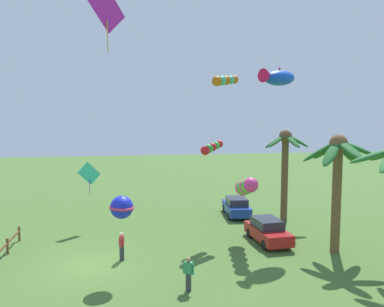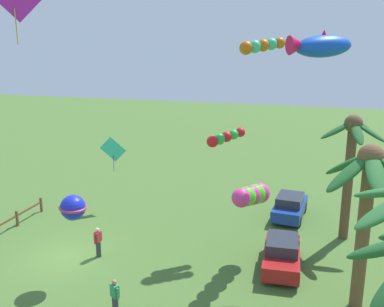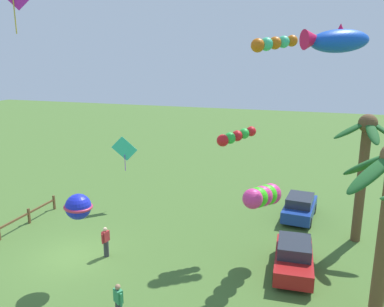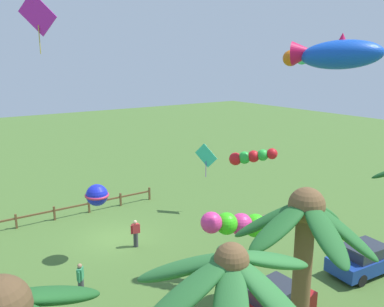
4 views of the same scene
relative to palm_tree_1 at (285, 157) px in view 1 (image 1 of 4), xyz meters
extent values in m
plane|color=#476B2D|center=(6.42, -13.80, -5.00)|extent=(120.00, 120.00, 0.00)
cylinder|color=brown|center=(0.00, 0.00, -1.72)|extent=(0.51, 0.51, 6.56)
ellipsoid|color=#1E5623|center=(0.84, 0.15, 1.24)|extent=(1.90, 0.86, 1.10)
ellipsoid|color=#1E5623|center=(0.25, 0.81, 1.22)|extent=(1.05, 1.89, 1.14)
ellipsoid|color=#1E5623|center=(-0.78, 0.46, 1.33)|extent=(1.90, 1.43, 0.93)
ellipsoid|color=#1E5623|center=(-0.55, -0.59, 1.14)|extent=(1.58, 1.64, 1.29)
ellipsoid|color=#1E5623|center=(0.28, -0.81, 1.23)|extent=(1.12, 1.90, 1.13)
sphere|color=brown|center=(0.00, 0.00, 1.56)|extent=(0.97, 0.97, 0.97)
ellipsoid|color=#2D7033|center=(9.60, 0.44, 1.03)|extent=(2.09, 2.29, 1.19)
cylinder|color=brown|center=(6.73, 0.22, -1.76)|extent=(0.53, 0.53, 6.47)
ellipsoid|color=#236028|center=(7.82, 0.28, 1.15)|extent=(2.33, 0.79, 1.17)
ellipsoid|color=#236028|center=(7.19, 1.21, 1.15)|extent=(1.57, 2.36, 1.17)
ellipsoid|color=#236028|center=(6.26, 1.06, 0.92)|extent=(1.60, 2.14, 1.61)
ellipsoid|color=#236028|center=(5.74, 0.03, 0.99)|extent=(2.26, 1.07, 1.47)
ellipsoid|color=#236028|center=(6.12, -0.55, 0.95)|extent=(1.85, 2.08, 1.54)
ellipsoid|color=#236028|center=(7.34, -0.55, 0.95)|extent=(1.84, 2.08, 1.55)
sphere|color=brown|center=(6.73, 0.22, 1.47)|extent=(1.02, 1.02, 1.02)
cube|color=brown|center=(1.41, -18.74, -4.52)|extent=(0.12, 0.12, 0.95)
cube|color=brown|center=(3.79, -18.74, -4.52)|extent=(0.12, 0.12, 0.95)
cube|color=#A51919|center=(4.45, -3.05, -4.40)|extent=(3.99, 1.92, 0.70)
cube|color=#282D38|center=(4.30, -3.06, -3.77)|extent=(2.11, 1.61, 0.56)
cylinder|color=black|center=(5.61, -2.20, -4.70)|extent=(0.61, 0.21, 0.60)
cylinder|color=black|center=(5.70, -3.76, -4.70)|extent=(0.61, 0.21, 0.60)
cylinder|color=black|center=(3.19, -2.34, -4.70)|extent=(0.61, 0.21, 0.60)
cylinder|color=black|center=(3.28, -3.90, -4.70)|extent=(0.61, 0.21, 0.60)
cube|color=navy|center=(-2.22, -3.12, -4.40)|extent=(4.04, 2.05, 0.70)
cube|color=#282D38|center=(-2.07, -3.14, -3.77)|extent=(2.16, 1.67, 0.56)
cylinder|color=black|center=(-3.49, -3.79, -4.70)|extent=(0.61, 0.23, 0.60)
cylinder|color=black|center=(-3.35, -2.23, -4.70)|extent=(0.61, 0.23, 0.60)
cylinder|color=black|center=(-1.09, -4.01, -4.70)|extent=(0.61, 0.23, 0.60)
cylinder|color=black|center=(-0.94, -2.45, -4.70)|extent=(0.61, 0.23, 0.60)
cylinder|color=#38383D|center=(10.14, -9.13, -4.58)|extent=(0.26, 0.26, 0.84)
cube|color=#338956|center=(10.14, -9.13, -3.89)|extent=(0.40, 0.44, 0.54)
sphere|color=#A37556|center=(10.14, -9.13, -3.51)|extent=(0.21, 0.21, 0.21)
cylinder|color=#338956|center=(10.02, -9.32, -3.94)|extent=(0.09, 0.09, 0.52)
cylinder|color=#338956|center=(10.27, -8.94, -3.94)|extent=(0.09, 0.09, 0.52)
cylinder|color=#38383D|center=(5.88, -12.18, -4.58)|extent=(0.26, 0.26, 0.84)
cube|color=#B72D33|center=(5.88, -12.18, -3.89)|extent=(0.42, 0.30, 0.54)
sphere|color=beige|center=(5.88, -12.18, -3.51)|extent=(0.21, 0.21, 0.21)
cylinder|color=#B72D33|center=(6.10, -12.23, -3.94)|extent=(0.09, 0.09, 0.52)
cylinder|color=#B72D33|center=(5.65, -12.14, -3.94)|extent=(0.09, 0.09, 0.52)
cube|color=#B720A6|center=(10.18, -12.53, 7.37)|extent=(1.32, 1.47, 1.94)
cylinder|color=gold|center=(10.18, -12.53, 6.27)|extent=(0.04, 0.04, 1.26)
cube|color=#36C9A7|center=(-0.77, -14.50, -1.01)|extent=(0.79, 1.53, 1.70)
cylinder|color=#8014D8|center=(-0.77, -14.50, -1.98)|extent=(0.04, 0.04, 1.11)
sphere|color=#C86010|center=(1.15, -5.65, 5.45)|extent=(0.71, 0.71, 0.71)
sphere|color=#38C284|center=(0.86, -5.25, 5.51)|extent=(0.68, 0.68, 0.68)
sphere|color=#C86010|center=(0.57, -4.85, 5.57)|extent=(0.65, 0.65, 0.65)
sphere|color=#38C284|center=(0.27, -4.45, 5.63)|extent=(0.63, 0.63, 0.63)
sphere|color=#C86010|center=(-0.02, -4.06, 5.69)|extent=(0.60, 0.60, 0.60)
sphere|color=#E43487|center=(3.37, -4.38, -1.61)|extent=(1.03, 1.03, 1.03)
sphere|color=#36D919|center=(4.06, -4.49, -1.44)|extent=(0.99, 0.99, 0.99)
sphere|color=#E43487|center=(4.75, -4.60, -1.27)|extent=(0.95, 0.95, 0.95)
sphere|color=#36D919|center=(5.45, -4.72, -1.10)|extent=(0.91, 0.91, 0.91)
sphere|color=#E43487|center=(6.14, -4.83, -0.92)|extent=(0.87, 0.87, 0.87)
sphere|color=#1A25D0|center=(8.05, -12.11, -1.47)|extent=(1.14, 1.14, 1.14)
torus|color=#C93053|center=(8.05, -12.11, -1.47)|extent=(1.31, 1.32, 0.22)
ellipsoid|color=blue|center=(2.87, -1.83, 5.55)|extent=(2.59, 3.11, 1.14)
cone|color=#D51044|center=(3.49, -2.90, 5.61)|extent=(1.22, 1.23, 0.92)
cone|color=#D51044|center=(2.87, -1.83, 5.99)|extent=(0.75, 0.75, 0.56)
sphere|color=red|center=(3.18, -6.88, 0.85)|extent=(0.61, 0.61, 0.61)
sphere|color=green|center=(2.89, -6.58, 0.93)|extent=(0.58, 0.58, 0.58)
sphere|color=red|center=(2.61, -6.28, 1.01)|extent=(0.56, 0.56, 0.56)
sphere|color=green|center=(2.32, -5.97, 1.09)|extent=(0.53, 0.53, 0.53)
sphere|color=red|center=(2.03, -5.67, 1.18)|extent=(0.51, 0.51, 0.51)
camera|label=1|loc=(26.16, -11.79, 2.87)|focal=34.53mm
camera|label=2|loc=(23.96, -1.84, 5.69)|focal=40.42mm
camera|label=3|loc=(21.46, -2.48, 4.85)|focal=36.13mm
camera|label=4|loc=(15.24, 7.01, 5.36)|focal=37.63mm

